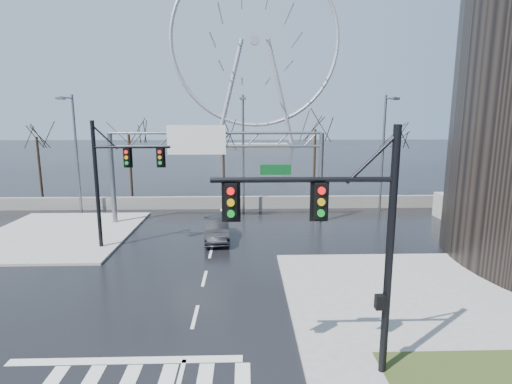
{
  "coord_description": "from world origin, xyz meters",
  "views": [
    {
      "loc": [
        2.09,
        -15.45,
        8.21
      ],
      "look_at": [
        2.75,
        6.81,
        4.0
      ],
      "focal_mm": 28.0,
      "sensor_mm": 36.0,
      "label": 1
    }
  ],
  "objects_px": {
    "ferris_wheel": "(255,48)",
    "sign_gantry": "(212,157)",
    "signal_mast_near": "(347,230)",
    "car": "(216,229)",
    "signal_mast_far": "(114,173)"
  },
  "relations": [
    {
      "from": "ferris_wheel",
      "to": "sign_gantry",
      "type": "bearing_deg",
      "value": -93.84
    },
    {
      "from": "signal_mast_near",
      "to": "car",
      "type": "relative_size",
      "value": 1.74
    },
    {
      "from": "car",
      "to": "signal_mast_near",
      "type": "bearing_deg",
      "value": -76.43
    },
    {
      "from": "signal_mast_near",
      "to": "car",
      "type": "xyz_separation_m",
      "value": [
        -4.96,
        14.62,
        -4.12
      ]
    },
    {
      "from": "signal_mast_near",
      "to": "sign_gantry",
      "type": "height_order",
      "value": "signal_mast_near"
    },
    {
      "from": "signal_mast_far",
      "to": "car",
      "type": "relative_size",
      "value": 1.74
    },
    {
      "from": "signal_mast_far",
      "to": "car",
      "type": "xyz_separation_m",
      "value": [
        6.05,
        1.63,
        -4.08
      ]
    },
    {
      "from": "sign_gantry",
      "to": "car",
      "type": "bearing_deg",
      "value": -82.76
    },
    {
      "from": "sign_gantry",
      "to": "car",
      "type": "distance_m",
      "value": 6.25
    },
    {
      "from": "signal_mast_near",
      "to": "signal_mast_far",
      "type": "bearing_deg",
      "value": 130.26
    },
    {
      "from": "signal_mast_near",
      "to": "sign_gantry",
      "type": "bearing_deg",
      "value": 106.19
    },
    {
      "from": "signal_mast_far",
      "to": "signal_mast_near",
      "type": "bearing_deg",
      "value": -49.74
    },
    {
      "from": "signal_mast_near",
      "to": "ferris_wheel",
      "type": "relative_size",
      "value": 0.16
    },
    {
      "from": "signal_mast_far",
      "to": "ferris_wheel",
      "type": "bearing_deg",
      "value": 82.8
    },
    {
      "from": "signal_mast_far",
      "to": "ferris_wheel",
      "type": "distance_m",
      "value": 89.3
    }
  ]
}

